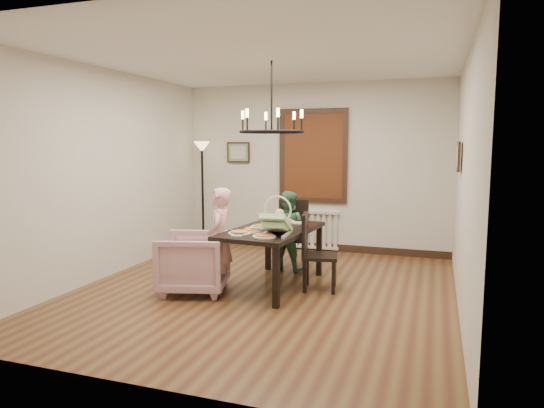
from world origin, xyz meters
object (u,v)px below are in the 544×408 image
Objects in this scene: chair_far at (293,235)px; elderly_woman at (219,248)px; floor_lamp at (203,196)px; baby_bouncer at (276,222)px; armchair at (193,262)px; drinking_glass at (274,223)px; dining_table at (272,235)px; seated_man at (287,237)px; chair_right at (320,252)px.

elderly_woman reaches higher than chair_far.
baby_bouncer is at bearing -47.17° from floor_lamp.
armchair is 1.66× the size of baby_bouncer.
elderly_woman is 8.33× the size of drinking_glass.
armchair is at bearing -65.84° from floor_lamp.
chair_far is 0.95× the size of elderly_woman.
dining_table is 1.58× the size of elderly_woman.
elderly_woman is 1.11× the size of seated_man.
drinking_glass is (-0.19, 0.46, -0.10)m from baby_bouncer.
chair_far is at bearing -105.55° from seated_man.
baby_bouncer reaches higher than armchair.
chair_right is at bearing -3.03° from drinking_glass.
chair_right is at bearing 96.77° from armchair.
armchair is 1.13m from drinking_glass.
seated_man is 1.30m from baby_bouncer.
baby_bouncer is at bearing -57.78° from dining_table.
drinking_glass is (0.56, 0.44, 0.28)m from elderly_woman.
dining_table is at bearing -102.04° from chair_far.
armchair is 2.72m from floor_lamp.
seated_man is (-0.05, 0.84, -0.18)m from dining_table.
chair_right reaches higher than drinking_glass.
chair_far reaches higher than chair_right.
drinking_glass is (0.05, -0.74, 0.33)m from seated_man.
chair_far is 0.89m from drinking_glass.
chair_right is 7.59× the size of drinking_glass.
chair_right is 0.70m from drinking_glass.
dining_table is 2.73m from floor_lamp.
seated_man is 1.96× the size of baby_bouncer.
chair_right is at bearing 11.24° from dining_table.
armchair is 1.17m from baby_bouncer.
seated_man is (0.79, 1.36, 0.11)m from armchair.
drinking_glass is at bearing 77.37° from chair_right.
floor_lamp is at bearing 140.76° from dining_table.
chair_far is at bearing 94.41° from baby_bouncer.
dining_table is at bearing 104.13° from seated_man.
baby_bouncer is (1.02, 0.15, 0.54)m from armchair.
chair_far is 0.55× the size of floor_lamp.
armchair is at bearing -70.09° from elderly_woman.
elderly_woman is (0.27, 0.18, 0.16)m from armchair.
floor_lamp is (-2.12, 2.28, -0.00)m from baby_bouncer.
seated_man is 0.53× the size of floor_lamp.
chair_right is 0.91× the size of elderly_woman.
dining_table is at bearing 107.73° from elderly_woman.
armchair is at bearing -175.23° from baby_bouncer.
floor_lamp is (-1.93, 1.82, 0.09)m from drinking_glass.
chair_far is 1.40m from elderly_woman.
seated_man is at bearing 97.26° from baby_bouncer.
seated_man is 0.81m from drinking_glass.
dining_table is 1.03m from armchair.
seated_man reaches higher than dining_table.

